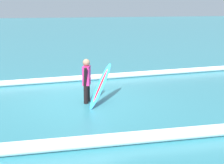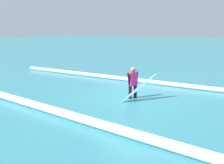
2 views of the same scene
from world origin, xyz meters
name	(u,v)px [view 1 (image 1 of 2)]	position (x,y,z in m)	size (l,w,h in m)	color
ground_plane	(80,101)	(0.00, 0.00, 0.00)	(150.04, 150.04, 0.00)	teal
surfer	(87,79)	(-0.17, 0.24, 0.75)	(0.32, 0.57, 1.35)	black
surfboard	(101,85)	(-0.58, 0.41, 0.56)	(1.14, 1.40, 1.14)	#268CE5
wave_crest_foreground	(127,75)	(-2.54, -2.91, 0.11)	(0.22, 0.22, 24.74)	white
wave_crest_midground	(194,132)	(-1.89, 3.77, 0.14)	(0.28, 0.28, 24.75)	white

